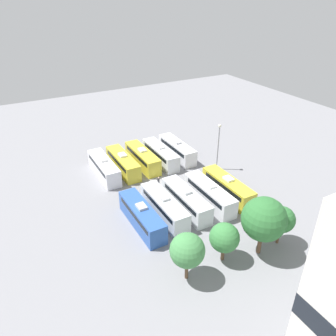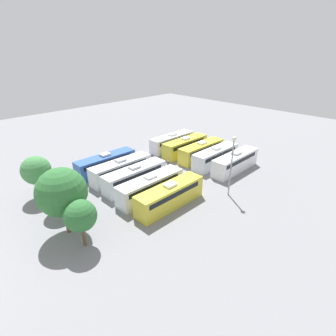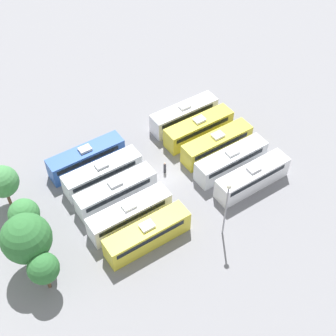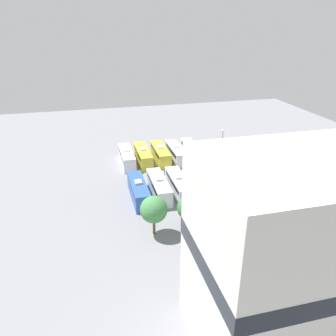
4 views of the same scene
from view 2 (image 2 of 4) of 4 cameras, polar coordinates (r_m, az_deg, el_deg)
ground_plane at (r=44.84m, az=0.68°, el=-0.70°), size 119.53×119.53×0.00m
bus_0 at (r=45.90m, az=14.42°, el=1.36°), size 2.60×10.44×3.37m
bus_1 at (r=47.49m, az=10.30°, el=2.56°), size 2.60×10.44×3.37m
bus_2 at (r=49.73m, az=7.26°, el=3.79°), size 2.60×10.44×3.37m
bus_3 at (r=51.95m, az=3.74°, el=4.86°), size 2.60×10.44×3.37m
bus_4 at (r=54.24m, az=0.90°, el=5.78°), size 2.60×10.44×3.37m
bus_5 at (r=34.50m, az=0.40°, el=-5.93°), size 2.60×10.44×3.37m
bus_6 at (r=36.69m, az=-3.85°, el=-3.99°), size 2.60×10.44×3.37m
bus_7 at (r=39.66m, az=-7.22°, el=-1.83°), size 2.60×10.44×3.37m
bus_8 at (r=42.37m, az=-10.18°, el=-0.23°), size 2.60×10.44×3.37m
bus_9 at (r=45.07m, az=-13.36°, el=1.03°), size 2.60×10.44×3.37m
worker_person at (r=45.00m, az=0.04°, el=0.55°), size 0.36×0.36×1.78m
light_pole at (r=36.35m, az=13.81°, el=2.33°), size 0.60×0.60×8.74m
tree_0 at (r=28.39m, az=-18.56°, el=-9.85°), size 3.38×3.38×5.45m
tree_1 at (r=30.34m, az=-22.13°, el=-4.94°), size 5.43×5.43×7.89m
tree_2 at (r=35.47m, az=-23.03°, el=-4.01°), size 3.61×3.61×5.20m
tree_3 at (r=39.75m, az=-26.79°, el=-0.45°), size 3.94×3.94×6.11m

